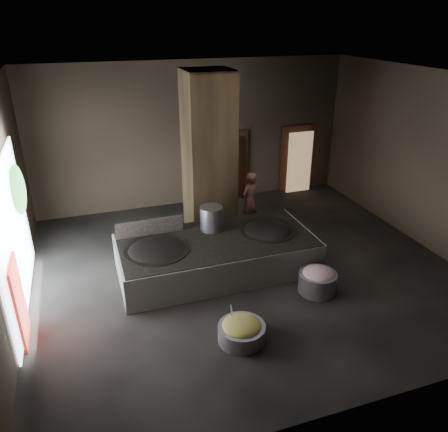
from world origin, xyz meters
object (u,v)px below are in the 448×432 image
object	(u,v)px
hearth_platform	(217,255)
cook	(249,201)
veg_basin	(242,333)
stock_pot	(212,218)
wok_right	(268,233)
wok_left	(157,253)
meat_basin	(317,282)

from	to	relation	value
hearth_platform	cook	bearing A→B (deg)	49.88
cook	veg_basin	size ratio (longest dim) A/B	1.86
stock_pot	veg_basin	bearing A→B (deg)	-96.98
wok_right	cook	world-z (taller)	cook
wok_left	meat_basin	bearing A→B (deg)	-25.21
stock_pot	cook	size ratio (longest dim) A/B	0.36
hearth_platform	wok_left	world-z (taller)	wok_left
wok_right	stock_pot	distance (m)	1.44
wok_left	stock_pot	world-z (taller)	stock_pot
hearth_platform	veg_basin	size ratio (longest dim) A/B	5.12
hearth_platform	cook	size ratio (longest dim) A/B	2.76
stock_pot	veg_basin	distance (m)	3.31
wok_left	cook	xyz separation A→B (m)	(3.04, 1.95, 0.10)
wok_left	wok_right	distance (m)	2.80
veg_basin	stock_pot	bearing A→B (deg)	83.02
wok_left	cook	size ratio (longest dim) A/B	0.87
wok_right	meat_basin	xyz separation A→B (m)	(0.51, -1.66, -0.52)
wok_left	wok_right	bearing A→B (deg)	2.05
wok_right	stock_pot	world-z (taller)	stock_pot
veg_basin	cook	bearing A→B (deg)	66.78
cook	meat_basin	distance (m)	3.57
veg_basin	meat_basin	world-z (taller)	meat_basin
stock_pot	veg_basin	xyz separation A→B (m)	(-0.38, -3.14, -0.96)
wok_left	veg_basin	distance (m)	2.84
hearth_platform	meat_basin	bearing A→B (deg)	-41.01
hearth_platform	wok_right	distance (m)	1.39
cook	meat_basin	xyz separation A→B (m)	(0.26, -3.50, -0.61)
wok_right	cook	distance (m)	1.87
wok_right	meat_basin	bearing A→B (deg)	-73.03
wok_right	hearth_platform	bearing A→B (deg)	-177.88
wok_right	meat_basin	size ratio (longest dim) A/B	1.61
stock_pot	meat_basin	world-z (taller)	stock_pot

